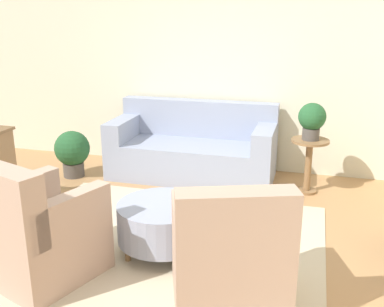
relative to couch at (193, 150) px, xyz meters
The scene contains 10 objects.
ground_plane 1.98m from the couch, 83.60° to the right, with size 16.00×16.00×0.00m, color #AD7F51.
wall_back 1.20m from the couch, 67.81° to the left, with size 8.81×0.12×2.80m.
rug 1.98m from the couch, 83.60° to the right, with size 2.97×2.54×0.01m.
couch is the anchor object (origin of this frame).
armchair_left 2.75m from the couch, 101.84° to the right, with size 1.01×1.03×1.02m.
armchair_right 2.87m from the couch, 69.64° to the right, with size 1.01×1.03×1.02m.
ottoman_table 2.05m from the couch, 82.33° to the right, with size 0.81×0.81×0.46m.
side_table 1.50m from the couch, ahead, with size 0.44×0.44×0.66m.
potted_plant_on_side_table 1.60m from the couch, ahead, with size 0.32×0.32×0.44m.
potted_plant_floor 1.59m from the couch, 163.54° to the right, with size 0.46×0.46×0.62m.
Camera 1 is at (1.28, -3.54, 2.07)m, focal length 42.00 mm.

